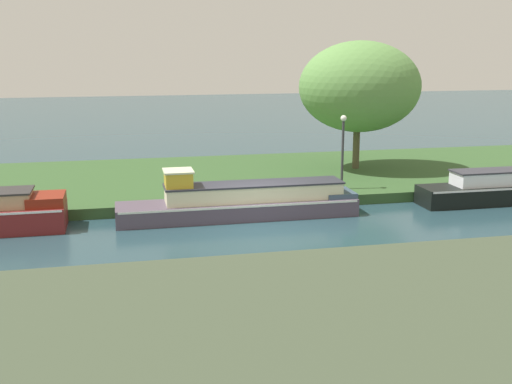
{
  "coord_description": "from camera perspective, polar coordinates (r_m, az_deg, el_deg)",
  "views": [
    {
      "loc": [
        -4.58,
        -20.2,
        5.94
      ],
      "look_at": [
        0.11,
        1.2,
        0.9
      ],
      "focal_mm": 44.46,
      "sensor_mm": 36.0,
      "label": 1
    }
  ],
  "objects": [
    {
      "name": "black_cruiser",
      "position": [
        26.26,
        20.8,
        0.27
      ],
      "size": [
        6.03,
        1.43,
        1.31
      ],
      "color": "black",
      "rests_on": "ground_plane"
    },
    {
      "name": "lamp_post",
      "position": [
        25.16,
        7.82,
        4.39
      ],
      "size": [
        0.24,
        0.24,
        2.94
      ],
      "color": "#333338",
      "rests_on": "riverbank_far"
    },
    {
      "name": "riverbank_far",
      "position": [
        28.17,
        -2.75,
        1.19
      ],
      "size": [
        72.0,
        10.0,
        0.4
      ],
      "primitive_type": "cube",
      "color": "#33552A",
      "rests_on": "ground_plane"
    },
    {
      "name": "ground_plane",
      "position": [
        21.55,
        0.4,
        -3.05
      ],
      "size": [
        120.0,
        120.0,
        0.0
      ],
      "primitive_type": "plane",
      "color": "#25424B"
    },
    {
      "name": "riverbank_near",
      "position": [
        13.39,
        9.13,
        -12.6
      ],
      "size": [
        72.0,
        10.0,
        0.4
      ],
      "primitive_type": "cube",
      "color": "#3D4834",
      "rests_on": "ground_plane"
    },
    {
      "name": "mooring_post_near",
      "position": [
        23.52,
        -19.52,
        -0.46
      ],
      "size": [
        0.14,
        0.14,
        0.78
      ],
      "primitive_type": "cylinder",
      "color": "brown",
      "rests_on": "riverbank_far"
    },
    {
      "name": "willow_tree_left",
      "position": [
        29.31,
        9.33,
        9.32
      ],
      "size": [
        5.58,
        4.73,
        5.82
      ],
      "color": "brown",
      "rests_on": "riverbank_far"
    },
    {
      "name": "slate_barge",
      "position": [
        22.46,
        -1.22,
        -0.86
      ],
      "size": [
        8.52,
        1.62,
        1.81
      ],
      "color": "#514454",
      "rests_on": "ground_plane"
    }
  ]
}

